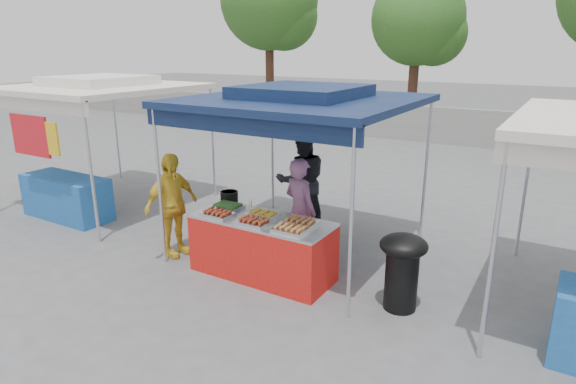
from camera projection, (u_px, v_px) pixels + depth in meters
The scene contains 22 objects.
ground_plane at pixel (267, 272), 6.93m from camera, with size 80.00×80.00×0.00m, color #5C5C5F.
back_wall at pixel (452, 126), 15.76m from camera, with size 40.00×0.25×1.20m, color gray.
main_canopy at pixel (301, 100), 7.03m from camera, with size 3.20×3.20×2.57m.
neighbor_stall_left at pixel (85, 129), 9.16m from camera, with size 3.20×3.20×2.57m.
tree_0 at pixel (273, 4), 19.88m from camera, with size 4.06×4.06×6.98m.
tree_1 at pixel (422, 23), 17.36m from camera, with size 3.42×3.34×5.75m.
vendor_table at pixel (262, 247), 6.72m from camera, with size 2.00×0.80×0.85m.
food_tray_fl at pixel (217, 214), 6.68m from camera, with size 0.42×0.30×0.07m.
food_tray_fm at pixel (254, 222), 6.37m from camera, with size 0.42×0.30×0.07m.
food_tray_fr at pixel (290, 230), 6.11m from camera, with size 0.42×0.30×0.07m.
food_tray_bl at pixel (228, 206), 7.00m from camera, with size 0.42×0.30×0.07m.
food_tray_bm at pixel (263, 214), 6.69m from camera, with size 0.42×0.30×0.07m.
food_tray_br at pixel (301, 222), 6.37m from camera, with size 0.42×0.30×0.07m.
cooking_pot at pixel (229, 196), 7.31m from camera, with size 0.27×0.27×0.16m, color black.
skewer_cup at pixel (251, 217), 6.53m from camera, with size 0.07×0.07×0.09m, color silver.
wok_burner at pixel (402, 265), 5.82m from camera, with size 0.58×0.58×0.98m.
crate_left at pixel (260, 246), 7.44m from camera, with size 0.49×0.35×0.30m, color #143BA6.
crate_right at pixel (298, 252), 7.23m from camera, with size 0.49×0.34×0.29m, color #143BA6.
crate_stacked at pixel (298, 234), 7.15m from camera, with size 0.48×0.34×0.29m, color #143BA6.
vendor_woman at pixel (300, 211), 7.06m from camera, with size 0.58×0.38×1.60m, color #8D5983.
helper_man at pixel (302, 181), 8.19m from camera, with size 0.89×0.69×1.83m, color black.
customer_person at pixel (172, 205), 7.29m from camera, with size 0.94×0.39×1.61m, color yellow.
Camera 1 is at (3.52, -5.23, 3.12)m, focal length 30.00 mm.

